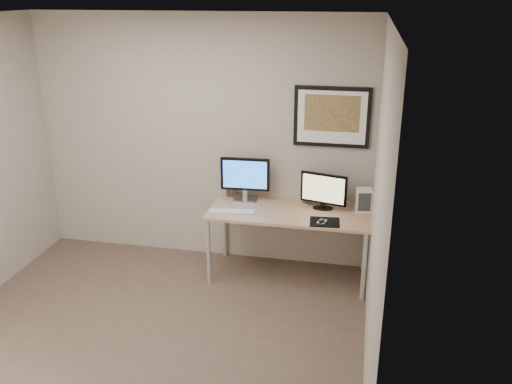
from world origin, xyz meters
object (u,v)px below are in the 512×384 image
speaker_right (307,195)px  keyboard (232,211)px  framed_art (332,117)px  monitor_large (245,177)px  desk (290,217)px  speaker_left (230,189)px  fan_unit (364,200)px  monitor_tv (324,190)px

speaker_right → keyboard: (-0.71, -0.37, -0.09)m
framed_art → speaker_right: (-0.20, -0.11, -0.79)m
monitor_large → desk: bearing=-23.5°
keyboard → speaker_left: bearing=99.5°
desk → monitor_large: (-0.50, 0.18, 0.32)m
speaker_left → fan_unit: fan_unit is taller
keyboard → fan_unit: bearing=6.0°
desk → speaker_right: 0.31m
framed_art → speaker_right: framed_art is taller
desk → monitor_tv: 0.43m
fan_unit → speaker_left: bearing=165.5°
speaker_left → speaker_right: speaker_right is taller
desk → keyboard: size_ratio=3.45×
monitor_large → keyboard: (-0.06, -0.33, -0.25)m
desk → keyboard: (-0.56, -0.15, 0.07)m
speaker_right → fan_unit: 0.57m
monitor_tv → keyboard: (-0.88, -0.26, -0.19)m
monitor_large → fan_unit: 1.22m
desk → speaker_right: speaker_right is taller
framed_art → keyboard: size_ratio=1.62×
framed_art → monitor_large: 1.07m
fan_unit → monitor_tv: bearing=174.5°
speaker_left → speaker_right: size_ratio=0.79×
speaker_left → keyboard: 0.44m
desk → monitor_tv: (0.32, 0.11, 0.26)m
desk → framed_art: framed_art is taller
monitor_large → speaker_right: (0.64, 0.04, -0.16)m
monitor_large → speaker_right: 0.66m
speaker_left → speaker_right: 0.83m
framed_art → monitor_large: framed_art is taller
framed_art → monitor_large: (-0.85, -0.15, -0.64)m
monitor_large → speaker_left: bearing=152.8°
desk → monitor_large: 0.62m
monitor_tv → speaker_left: size_ratio=2.93×
speaker_left → monitor_large: bearing=-10.9°
monitor_large → speaker_left: monitor_large is taller
monitor_tv → monitor_large: bearing=-171.0°
speaker_right → keyboard: 0.80m
framed_art → speaker_left: framed_art is taller
desk → monitor_large: size_ratio=3.15×
monitor_large → speaker_right: bearing=0.3°
monitor_tv → fan_unit: 0.40m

